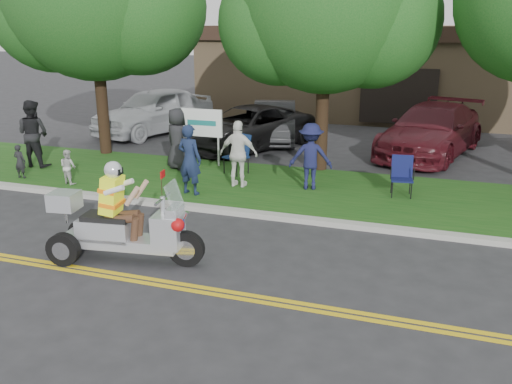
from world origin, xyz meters
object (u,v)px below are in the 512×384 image
(parked_car_far_left, at_px, (155,111))
(lawn_chair_a, at_px, (239,151))
(parked_car_mid, at_px, (247,128))
(trike_scooter, at_px, (120,227))
(parked_car_left, at_px, (274,122))
(spectator_adult_right, at_px, (239,154))
(spectator_adult_left, at_px, (190,160))
(parked_car_right, at_px, (431,130))
(spectator_adult_mid, at_px, (33,134))
(lawn_chair_b, at_px, (402,173))

(parked_car_far_left, bearing_deg, lawn_chair_a, -24.40)
(lawn_chair_a, distance_m, parked_car_mid, 3.48)
(trike_scooter, xyz_separation_m, parked_car_far_left, (-5.17, 10.74, 0.24))
(trike_scooter, bearing_deg, parked_car_left, 84.17)
(spectator_adult_right, bearing_deg, spectator_adult_left, 46.73)
(trike_scooter, height_order, parked_car_right, trike_scooter)
(trike_scooter, height_order, spectator_adult_left, trike_scooter)
(spectator_adult_mid, height_order, parked_car_far_left, spectator_adult_mid)
(lawn_chair_b, relative_size, spectator_adult_mid, 0.50)
(lawn_chair_b, relative_size, parked_car_left, 0.23)
(parked_car_left, relative_size, parked_car_mid, 0.82)
(trike_scooter, distance_m, parked_car_left, 10.85)
(spectator_adult_mid, xyz_separation_m, parked_car_mid, (4.95, 4.56, -0.35))
(spectator_adult_left, height_order, spectator_adult_right, spectator_adult_left)
(spectator_adult_mid, relative_size, parked_car_right, 0.35)
(parked_car_mid, relative_size, parked_car_right, 0.93)
(lawn_chair_b, bearing_deg, trike_scooter, -138.11)
(trike_scooter, distance_m, parked_car_far_left, 11.92)
(trike_scooter, relative_size, parked_car_left, 0.67)
(spectator_adult_mid, bearing_deg, parked_car_mid, -138.02)
(trike_scooter, xyz_separation_m, parked_car_right, (5.05, 10.40, 0.16))
(spectator_adult_left, relative_size, spectator_adult_right, 1.01)
(lawn_chair_a, distance_m, parked_car_left, 4.89)
(spectator_adult_mid, relative_size, parked_car_left, 0.45)
(spectator_adult_left, bearing_deg, parked_car_left, -81.17)
(spectator_adult_mid, bearing_deg, lawn_chair_b, -177.63)
(trike_scooter, relative_size, lawn_chair_b, 2.94)
(spectator_adult_right, relative_size, parked_car_mid, 0.33)
(lawn_chair_a, bearing_deg, lawn_chair_b, 15.43)
(lawn_chair_b, xyz_separation_m, parked_car_right, (0.55, 5.08, 0.16))
(lawn_chair_b, relative_size, parked_car_far_left, 0.19)
(parked_car_left, bearing_deg, lawn_chair_b, -63.88)
(lawn_chair_b, height_order, parked_car_right, parked_car_right)
(lawn_chair_a, relative_size, parked_car_left, 0.26)
(lawn_chair_b, relative_size, parked_car_right, 0.17)
(lawn_chair_b, height_order, parked_car_mid, parked_car_mid)
(trike_scooter, bearing_deg, spectator_adult_right, 76.02)
(lawn_chair_a, height_order, lawn_chair_b, lawn_chair_a)
(lawn_chair_b, bearing_deg, parked_car_far_left, 142.90)
(spectator_adult_mid, bearing_deg, trike_scooter, 140.02)
(spectator_adult_left, xyz_separation_m, parked_car_far_left, (-4.78, 6.98, -0.08))
(spectator_adult_right, xyz_separation_m, parked_car_right, (4.54, 5.66, -0.15))
(spectator_adult_mid, bearing_deg, lawn_chair_a, -169.04)
(parked_car_far_left, bearing_deg, parked_car_left, 19.15)
(lawn_chair_b, relative_size, spectator_adult_left, 0.56)
(lawn_chair_a, relative_size, parked_car_far_left, 0.21)
(lawn_chair_a, bearing_deg, parked_car_right, 65.47)
(lawn_chair_b, xyz_separation_m, parked_car_far_left, (-9.68, 5.42, 0.23))
(spectator_adult_left, bearing_deg, lawn_chair_b, -153.41)
(lawn_chair_a, distance_m, parked_car_far_left, 7.08)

